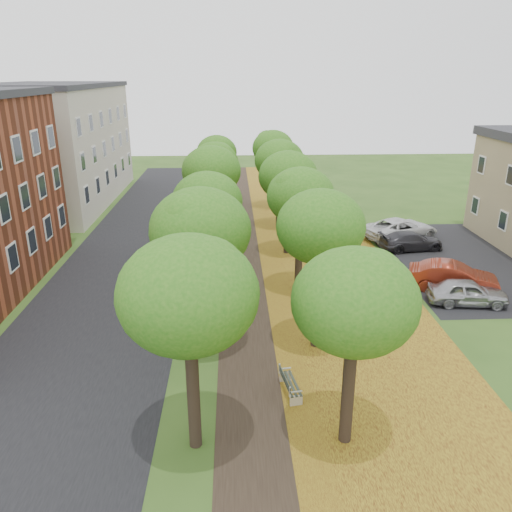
{
  "coord_description": "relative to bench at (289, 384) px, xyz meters",
  "views": [
    {
      "loc": [
        -0.89,
        -12.97,
        11.16
      ],
      "look_at": [
        0.23,
        10.6,
        2.5
      ],
      "focal_mm": 35.0,
      "sensor_mm": 36.0,
      "label": 1
    }
  ],
  "objects": [
    {
      "name": "tree_row_east",
      "position": [
        1.52,
        12.43,
        4.69
      ],
      "size": [
        3.78,
        33.78,
        6.75
      ],
      "color": "black",
      "rests_on": "ground"
    },
    {
      "name": "building_cream",
      "position": [
        -18.08,
        30.43,
        4.8
      ],
      "size": [
        10.3,
        20.3,
        10.4
      ],
      "color": "beige",
      "rests_on": "ground"
    },
    {
      "name": "tree_row_west",
      "position": [
        -3.28,
        12.43,
        4.69
      ],
      "size": [
        3.78,
        33.78,
        6.75
      ],
      "color": "black",
      "rests_on": "ground"
    },
    {
      "name": "car_grey",
      "position": [
        9.92,
        15.61,
        0.21
      ],
      "size": [
        4.46,
        2.28,
        1.24
      ],
      "primitive_type": "imported",
      "rotation": [
        0.0,
        0.0,
        1.7
      ],
      "color": "#2D2D31",
      "rests_on": "ground"
    },
    {
      "name": "leaf_verge",
      "position": [
        3.92,
        12.43,
        -0.4
      ],
      "size": [
        7.5,
        70.0,
        0.01
      ],
      "primitive_type": "cube",
      "color": "gold",
      "rests_on": "ground"
    },
    {
      "name": "bench",
      "position": [
        0.0,
        0.0,
        0.0
      ],
      "size": [
        0.73,
        1.71,
        0.78
      ],
      "rotation": [
        0.0,
        0.0,
        1.72
      ],
      "color": "#28322A",
      "rests_on": "ground"
    },
    {
      "name": "street_asphalt",
      "position": [
        -8.58,
        12.43,
        -0.4
      ],
      "size": [
        8.0,
        70.0,
        0.01
      ],
      "primitive_type": "cube",
      "color": "black",
      "rests_on": "ground"
    },
    {
      "name": "car_silver",
      "position": [
        9.92,
        7.15,
        0.26
      ],
      "size": [
        4.11,
        2.08,
        1.34
      ],
      "primitive_type": "imported",
      "rotation": [
        0.0,
        0.0,
        1.44
      ],
      "color": "#A4A3A8",
      "rests_on": "ground"
    },
    {
      "name": "footpath",
      "position": [
        -1.08,
        12.43,
        -0.4
      ],
      "size": [
        3.2,
        70.0,
        0.01
      ],
      "primitive_type": "cube",
      "color": "black",
      "rests_on": "ground"
    },
    {
      "name": "car_white",
      "position": [
        9.92,
        17.86,
        0.35
      ],
      "size": [
        6.03,
        4.4,
        1.52
      ],
      "primitive_type": "imported",
      "rotation": [
        0.0,
        0.0,
        1.96
      ],
      "color": "silver",
      "rests_on": "ground"
    },
    {
      "name": "parking_lot",
      "position": [
        12.42,
        13.43,
        -0.4
      ],
      "size": [
        9.0,
        16.0,
        0.01
      ],
      "primitive_type": "cube",
      "color": "black",
      "rests_on": "ground"
    },
    {
      "name": "car_red",
      "position": [
        9.92,
        8.93,
        0.36
      ],
      "size": [
        4.94,
        3.08,
        1.54
      ],
      "primitive_type": "imported",
      "rotation": [
        0.0,
        0.0,
        1.23
      ],
      "color": "maroon",
      "rests_on": "ground"
    },
    {
      "name": "ground",
      "position": [
        -1.08,
        -2.57,
        -0.41
      ],
      "size": [
        120.0,
        120.0,
        0.0
      ],
      "primitive_type": "plane",
      "color": "#2D4C19",
      "rests_on": "ground"
    }
  ]
}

